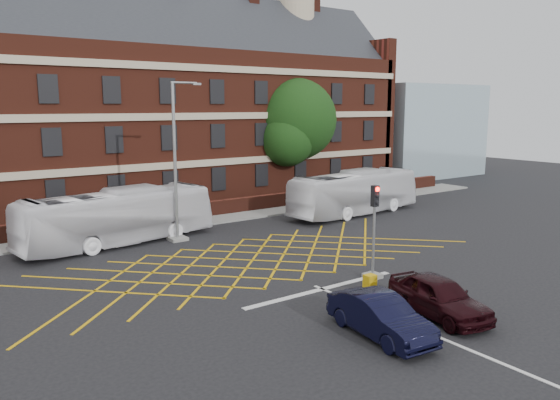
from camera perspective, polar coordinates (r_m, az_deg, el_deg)
ground at (r=26.40m, az=-0.51°, el=-7.29°), size 120.00×120.00×0.00m
victorian_building at (r=45.08m, az=-16.93°, el=9.50°), size 51.00×12.17×20.40m
boundary_wall at (r=37.31m, az=-12.17°, el=-1.55°), size 56.00×0.50×1.10m
far_pavement at (r=36.52m, az=-11.51°, el=-2.56°), size 60.00×3.00×0.12m
glass_block at (r=64.02m, az=13.62°, el=7.09°), size 14.00×10.00×10.00m
box_junction_hatching at (r=27.98m, az=-2.90°, el=-6.29°), size 8.22×8.22×0.02m
stop_line at (r=23.77m, az=4.45°, el=-9.26°), size 8.00×0.30×0.02m
centre_line at (r=19.64m, az=17.20°, el=-13.92°), size 0.15×14.00×0.02m
bus_left at (r=32.12m, az=-16.56°, el=-1.71°), size 11.55×4.27×3.14m
bus_right at (r=39.71m, az=7.84°, el=0.76°), size 11.50×3.71×3.15m
car_navy at (r=19.26m, az=10.43°, el=-11.85°), size 1.97×4.46×1.42m
car_maroon at (r=21.50m, az=16.27°, el=-9.62°), size 2.54×4.69×1.51m
deciduous_tree at (r=46.71m, az=1.61°, el=7.81°), size 7.33×6.93×10.08m
traffic_light_near at (r=25.07m, az=9.76°, el=-4.18°), size 0.70×0.70×4.27m
street_lamp at (r=31.97m, az=-10.73°, el=1.34°), size 2.25×1.00×9.11m
utility_cabinet at (r=23.37m, az=9.36°, el=-8.68°), size 0.47×0.40×0.82m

